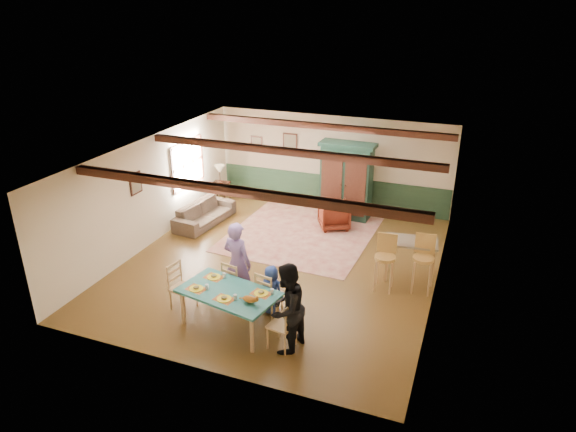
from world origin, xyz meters
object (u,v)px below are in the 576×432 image
(dining_chair_end_left, at_px, (183,287))
(person_woman, at_px, (287,308))
(cat, at_px, (250,298))
(armchair, at_px, (334,215))
(person_child, at_px, (271,290))
(armoire, at_px, (346,181))
(end_table, at_px, (221,192))
(dining_table, at_px, (229,309))
(dining_chair_far_left, at_px, (236,281))
(bar_stool_left, at_px, (385,264))
(counter_table, at_px, (410,260))
(person_man, at_px, (237,263))
(table_lamp, at_px, (220,174))
(bar_stool_right, at_px, (423,265))
(sofa, at_px, (205,213))
(dining_chair_far_right, at_px, (269,293))
(dining_chair_end_right, at_px, (282,324))

(dining_chair_end_left, relative_size, person_woman, 0.58)
(cat, xyz_separation_m, armchair, (0.05, 5.30, -0.50))
(person_child, distance_m, armoire, 5.24)
(armoire, bearing_deg, end_table, -173.80)
(dining_table, distance_m, dining_chair_far_left, 0.85)
(cat, height_order, bar_stool_left, bar_stool_left)
(dining_chair_end_left, relative_size, counter_table, 0.87)
(person_man, bearing_deg, bar_stool_left, -139.83)
(person_child, bearing_deg, table_lamp, -41.79)
(armoire, bearing_deg, counter_table, -49.70)
(person_woman, relative_size, bar_stool_left, 1.36)
(armoire, bearing_deg, person_man, -97.64)
(bar_stool_left, xyz_separation_m, bar_stool_right, (0.76, 0.21, 0.01))
(sofa, bearing_deg, armoire, -56.00)
(dining_table, xyz_separation_m, dining_chair_end_left, (-1.15, 0.23, 0.10))
(dining_chair_far_right, distance_m, person_woman, 1.19)
(person_man, distance_m, end_table, 5.66)
(dining_chair_end_right, bearing_deg, person_child, -136.85)
(dining_chair_far_left, xyz_separation_m, person_man, (0.02, 0.08, 0.40))
(table_lamp, relative_size, bar_stool_left, 0.45)
(dining_chair_far_left, height_order, armoire, armoire)
(dining_chair_far_right, bearing_deg, armchair, -79.17)
(dining_table, relative_size, person_man, 1.04)
(cat, xyz_separation_m, table_lamp, (-3.70, 5.89, 0.04))
(person_child, height_order, sofa, person_child)
(dining_chair_end_left, bearing_deg, end_table, 31.60)
(cat, relative_size, armoire, 0.17)
(person_child, xyz_separation_m, table_lamp, (-3.73, 4.96, 0.38))
(dining_table, xyz_separation_m, table_lamp, (-3.17, 5.68, 0.51))
(dining_chair_far_right, xyz_separation_m, bar_stool_right, (2.68, 1.94, 0.15))
(person_man, bearing_deg, dining_table, 116.57)
(dining_chair_end_right, bearing_deg, end_table, -132.56)
(dining_chair_end_left, xyz_separation_m, armchair, (1.73, 4.86, -0.13))
(person_woman, relative_size, counter_table, 1.51)
(person_child, height_order, counter_table, person_child)
(person_woman, height_order, end_table, person_woman)
(dining_table, xyz_separation_m, bar_stool_left, (2.46, 2.37, 0.24))
(counter_table, distance_m, bar_stool_left, 0.82)
(end_table, relative_size, bar_stool_right, 0.48)
(sofa, height_order, end_table, end_table)
(dining_chair_end_right, relative_size, person_child, 0.95)
(dining_chair_end_left, relative_size, armoire, 0.45)
(cat, height_order, end_table, cat)
(bar_stool_left, bearing_deg, armoire, 113.16)
(bar_stool_left, bearing_deg, sofa, 158.36)
(dining_chair_far_left, bearing_deg, end_table, -47.90)
(person_child, distance_m, counter_table, 3.30)
(dining_chair_end_right, xyz_separation_m, sofa, (-3.99, 4.32, -0.19))
(dining_table, xyz_separation_m, counter_table, (2.90, 3.04, 0.08))
(dining_chair_end_right, relative_size, counter_table, 0.87)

